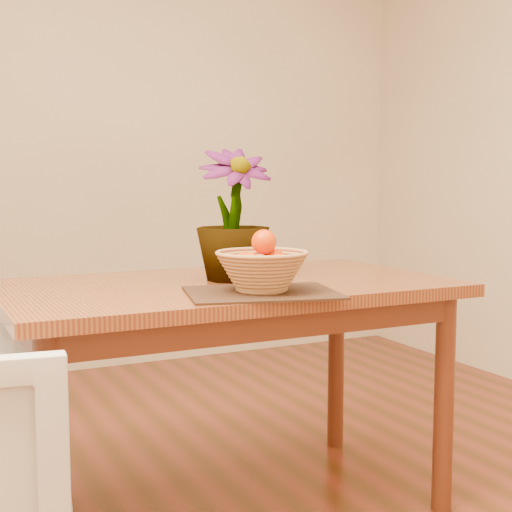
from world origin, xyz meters
name	(u,v)px	position (x,y,z in m)	size (l,w,h in m)	color
wall_back	(84,130)	(0.00, 2.25, 1.35)	(4.00, 0.02, 2.70)	#F9E3BD
table	(227,309)	(0.00, 0.30, 0.66)	(1.40, 0.80, 0.75)	brown
placemat	(262,293)	(-0.01, 0.04, 0.75)	(0.42, 0.32, 0.01)	#321C12
wicker_basket	(262,273)	(-0.01, 0.04, 0.81)	(0.26, 0.26, 0.11)	tan
orange_pile	(262,260)	(0.00, 0.04, 0.85)	(0.18, 0.17, 0.13)	#E84203
potted_plant	(233,214)	(0.04, 0.33, 0.96)	(0.24, 0.24, 0.43)	#1A4F16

